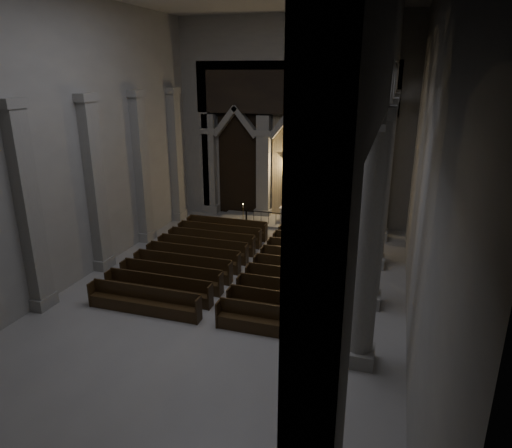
% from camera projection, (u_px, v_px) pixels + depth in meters
% --- Properties ---
extents(room, '(24.00, 24.10, 12.00)m').
position_uv_depth(room, '(221.00, 110.00, 16.10)').
color(room, '#9B9993').
rests_on(room, ground).
extents(sanctuary_wall, '(14.00, 0.77, 12.00)m').
position_uv_depth(sanctuary_wall, '(293.00, 112.00, 26.86)').
color(sanctuary_wall, gray).
rests_on(sanctuary_wall, ground).
extents(right_arcade, '(1.00, 24.00, 12.00)m').
position_uv_depth(right_arcade, '(384.00, 104.00, 15.69)').
color(right_arcade, gray).
rests_on(right_arcade, ground).
extents(left_pilasters, '(0.60, 13.00, 8.03)m').
position_uv_depth(left_pilasters, '(121.00, 179.00, 22.34)').
color(left_pilasters, gray).
rests_on(left_pilasters, ground).
extents(sanctuary_step, '(8.50, 2.60, 0.15)m').
position_uv_depth(sanctuary_step, '(287.00, 222.00, 28.09)').
color(sanctuary_step, gray).
rests_on(sanctuary_step, ground).
extents(altar, '(1.72, 0.69, 0.88)m').
position_uv_depth(altar, '(294.00, 215.00, 27.86)').
color(altar, silver).
rests_on(altar, sanctuary_step).
extents(altar_rail, '(4.76, 0.09, 0.93)m').
position_uv_depth(altar_rail, '(284.00, 218.00, 27.11)').
color(altar_rail, black).
rests_on(altar_rail, ground).
extents(candle_stand_left, '(0.24, 0.24, 1.43)m').
position_uv_depth(candle_stand_left, '(243.00, 220.00, 27.48)').
color(candle_stand_left, olive).
rests_on(candle_stand_left, ground).
extents(candle_stand_right, '(0.24, 0.24, 1.42)m').
position_uv_depth(candle_stand_right, '(339.00, 229.00, 25.98)').
color(candle_stand_right, olive).
rests_on(candle_stand_right, ground).
extents(pews, '(10.08, 9.51, 1.04)m').
position_uv_depth(pews, '(247.00, 268.00, 20.93)').
color(pews, black).
rests_on(pews, ground).
extents(worshipper, '(0.47, 0.35, 1.16)m').
position_uv_depth(worshipper, '(301.00, 240.00, 23.72)').
color(worshipper, black).
rests_on(worshipper, ground).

